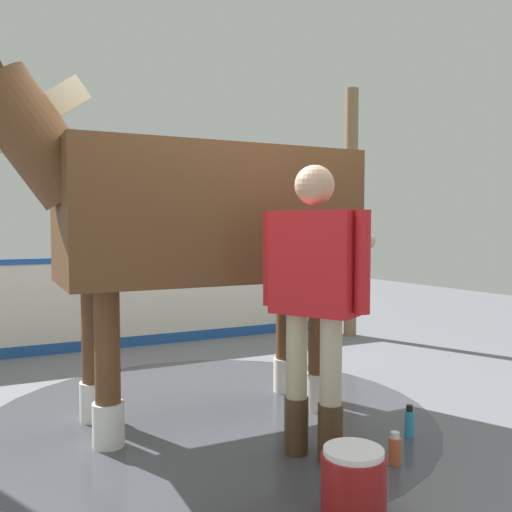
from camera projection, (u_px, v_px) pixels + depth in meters
The scene contains 9 objects.
ground_plane at pixel (231, 418), 4.05m from camera, with size 16.00×16.00×0.02m, color slate.
wet_patch at pixel (210, 415), 4.08m from camera, with size 3.28×3.28×0.00m, color #42444C.
barrier_wall at pixel (129, 305), 6.33m from camera, with size 4.78×0.52×1.04m.
roof_post_far at pixel (351, 213), 6.90m from camera, with size 0.16×0.16×3.08m, color olive.
horse at pixel (193, 218), 3.95m from camera, with size 3.42×1.12×2.56m.
handler at pixel (314, 289), 3.28m from camera, with size 0.42×0.64×1.76m.
wash_bucket at pixel (353, 483), 2.66m from camera, with size 0.32×0.32×0.33m.
bottle_shampoo at pixel (409, 423), 3.64m from camera, with size 0.06×0.06×0.22m.
bottle_spray at pixel (395, 450), 3.23m from camera, with size 0.07×0.07×0.20m.
Camera 1 is at (1.91, 3.49, 1.41)m, focal length 38.81 mm.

